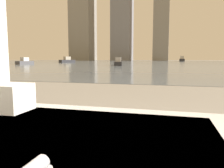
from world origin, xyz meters
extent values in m
cube|color=white|center=(0.00, 0.40, 0.54)|extent=(1.69, 1.00, 0.04)
cube|color=white|center=(-0.29, 0.78, 0.58)|extent=(0.25, 0.21, 0.04)
cube|color=white|center=(-0.29, 0.78, 0.62)|extent=(0.25, 0.21, 0.04)
cube|color=white|center=(-0.29, 0.78, 0.66)|extent=(0.25, 0.21, 0.04)
cube|color=white|center=(-0.29, 0.78, 0.70)|extent=(0.25, 0.21, 0.04)
cube|color=slate|center=(0.00, 62.00, 0.01)|extent=(180.00, 110.00, 0.01)
cube|color=#2D2D33|center=(-22.38, 46.59, 0.34)|extent=(2.97, 3.92, 0.66)
cube|color=#B2A893|center=(-22.38, 46.59, 1.05)|extent=(1.51, 1.69, 0.75)
cube|color=#2D2D33|center=(-5.76, 27.48, 0.26)|extent=(1.52, 2.99, 0.50)
cube|color=silver|center=(-5.76, 27.48, 0.80)|extent=(0.91, 1.19, 0.57)
cube|color=#4C4C51|center=(-21.78, 30.21, 0.27)|extent=(1.53, 3.12, 0.52)
cube|color=silver|center=(-21.78, 30.21, 0.83)|extent=(0.93, 1.23, 0.60)
cube|color=#2D2D33|center=(5.22, 82.81, 0.47)|extent=(2.12, 5.34, 0.92)
cube|color=silver|center=(5.22, 82.81, 1.45)|extent=(1.43, 2.04, 1.05)
cube|color=gray|center=(-47.13, 118.00, 20.63)|extent=(11.88, 13.85, 41.26)
cube|color=slate|center=(-24.39, 118.00, 28.52)|extent=(10.27, 12.92, 57.04)
camera|label=1|loc=(0.63, -0.30, 0.87)|focal=35.00mm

